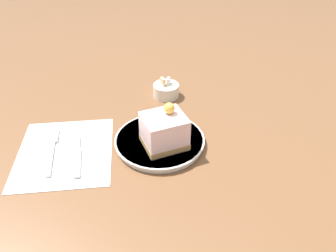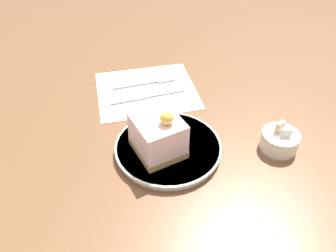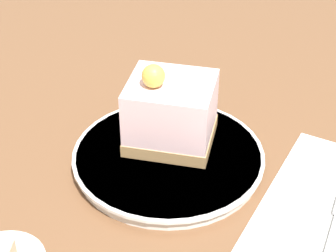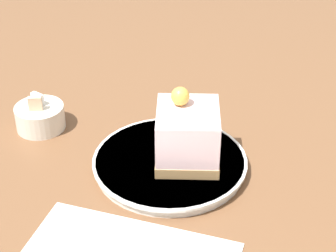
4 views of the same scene
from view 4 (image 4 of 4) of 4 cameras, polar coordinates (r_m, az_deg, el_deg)
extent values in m
plane|color=brown|center=(0.81, -1.43, -2.64)|extent=(4.00, 4.00, 0.00)
cylinder|color=silver|center=(0.77, 0.18, -3.84)|extent=(0.20, 0.20, 0.02)
cylinder|color=silver|center=(0.77, 0.19, -3.49)|extent=(0.21, 0.21, 0.00)
cube|color=#AD8451|center=(0.76, 1.95, -2.85)|extent=(0.11, 0.10, 0.01)
cube|color=silver|center=(0.74, 2.01, -0.48)|extent=(0.10, 0.10, 0.06)
sphere|color=#EFB747|center=(0.73, 1.26, 3.04)|extent=(0.02, 0.02, 0.02)
cylinder|color=silver|center=(0.87, -12.86, 0.88)|extent=(0.07, 0.07, 0.04)
cube|color=#D8B28C|center=(0.85, -13.33, 2.17)|extent=(0.01, 0.02, 0.02)
cube|color=white|center=(0.87, -13.11, 2.64)|extent=(0.02, 0.02, 0.02)
camera|label=1|loc=(0.68, 60.72, 19.66)|focal=35.00mm
camera|label=2|loc=(1.05, 15.48, 31.76)|focal=35.00mm
camera|label=3|loc=(0.71, -44.59, 18.58)|focal=60.00mm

